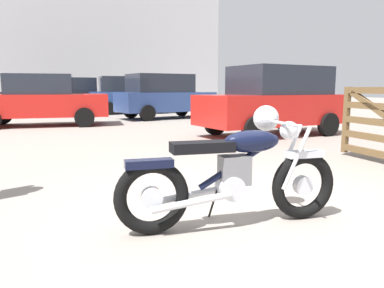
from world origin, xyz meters
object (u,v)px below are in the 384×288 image
object	(u,v)px
vintage_motorcycle	(237,171)
blue_hatchback_right	(54,94)
white_estate_far	(41,100)
pale_sedan_back	(274,100)
dark_sedan_left	(129,95)
silver_sedan_mid	(164,96)

from	to	relation	value
vintage_motorcycle	blue_hatchback_right	world-z (taller)	blue_hatchback_right
white_estate_far	pale_sedan_back	size ratio (longest dim) A/B	1.09
vintage_motorcycle	pale_sedan_back	distance (m)	6.76
dark_sedan_left	vintage_motorcycle	bearing A→B (deg)	-96.65
white_estate_far	dark_sedan_left	world-z (taller)	dark_sedan_left
dark_sedan_left	white_estate_far	bearing A→B (deg)	-126.47
blue_hatchback_right	silver_sedan_mid	bearing A→B (deg)	123.25
silver_sedan_mid	blue_hatchback_right	world-z (taller)	silver_sedan_mid
white_estate_far	silver_sedan_mid	distance (m)	4.84
vintage_motorcycle	white_estate_far	size ratio (longest dim) A/B	0.47
white_estate_far	pale_sedan_back	distance (m)	7.52
dark_sedan_left	pale_sedan_back	bearing A→B (deg)	-78.50
silver_sedan_mid	pale_sedan_back	size ratio (longest dim) A/B	1.01
blue_hatchback_right	dark_sedan_left	bearing A→B (deg)	151.97
white_estate_far	pale_sedan_back	xyz separation A→B (m)	(5.47, -5.15, 0.08)
white_estate_far	pale_sedan_back	bearing A→B (deg)	-35.42
white_estate_far	dark_sedan_left	bearing A→B (deg)	57.20
dark_sedan_left	blue_hatchback_right	xyz separation A→B (m)	(-3.38, 1.54, 0.02)
silver_sedan_mid	dark_sedan_left	size ratio (longest dim) A/B	1.02
blue_hatchback_right	pale_sedan_back	size ratio (longest dim) A/B	1.19
white_estate_far	blue_hatchback_right	distance (m)	6.47
white_estate_far	blue_hatchback_right	world-z (taller)	blue_hatchback_right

